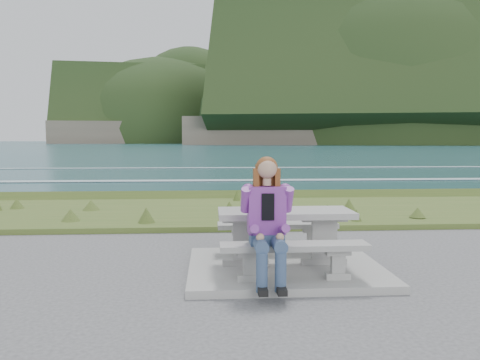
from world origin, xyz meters
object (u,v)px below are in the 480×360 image
object	(u,v)px
seated_woman	(268,238)
bench_seaward	(277,229)
bench_landward	(294,252)
picnic_table	(285,222)

from	to	relation	value
seated_woman	bench_seaward	bearing A→B (deg)	77.41
bench_landward	bench_seaward	xyz separation A→B (m)	(0.00, 1.40, 0.00)
bench_landward	seated_woman	distance (m)	0.42
seated_woman	bench_landward	bearing A→B (deg)	22.73
picnic_table	bench_seaward	xyz separation A→B (m)	(0.00, 0.70, -0.23)
bench_landward	seated_woman	world-z (taller)	seated_woman
bench_seaward	bench_landward	bearing A→B (deg)	-90.00
bench_seaward	seated_woman	size ratio (longest dim) A/B	1.20
picnic_table	seated_woman	distance (m)	0.91
bench_landward	bench_seaward	size ratio (longest dim) A/B	1.00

